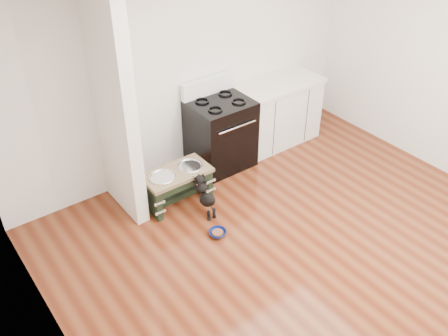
{
  "coord_description": "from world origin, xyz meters",
  "views": [
    {
      "loc": [
        -3.04,
        -2.34,
        3.76
      ],
      "look_at": [
        -0.29,
        1.35,
        0.59
      ],
      "focal_mm": 40.0,
      "sensor_mm": 36.0,
      "label": 1
    }
  ],
  "objects": [
    {
      "name": "ground",
      "position": [
        0.0,
        0.0,
        0.0
      ],
      "size": [
        5.0,
        5.0,
        0.0
      ],
      "primitive_type": "plane",
      "color": "#4E1D0D",
      "rests_on": "ground"
    },
    {
      "name": "oven_range",
      "position": [
        0.25,
        2.16,
        0.48
      ],
      "size": [
        0.76,
        0.69,
        1.14
      ],
      "color": "black",
      "rests_on": "ground"
    },
    {
      "name": "cabinet_run",
      "position": [
        1.23,
        2.18,
        0.45
      ],
      "size": [
        1.24,
        0.64,
        0.91
      ],
      "color": "silver",
      "rests_on": "ground"
    },
    {
      "name": "floor_bowl",
      "position": [
        -0.63,
        1.02,
        0.03
      ],
      "size": [
        0.24,
        0.24,
        0.06
      ],
      "rotation": [
        0.0,
        0.0,
        -0.28
      ],
      "color": "navy",
      "rests_on": "ground"
    },
    {
      "name": "partition_wall",
      "position": [
        -1.18,
        2.1,
        1.35
      ],
      "size": [
        0.15,
        0.8,
        2.7
      ],
      "primitive_type": "cube",
      "color": "silver",
      "rests_on": "ground"
    },
    {
      "name": "dog_feeder",
      "position": [
        -0.65,
        1.79,
        0.31
      ],
      "size": [
        0.8,
        0.43,
        0.46
      ],
      "color": "black",
      "rests_on": "ground"
    },
    {
      "name": "puppy",
      "position": [
        -0.51,
        1.42,
        0.27
      ],
      "size": [
        0.14,
        0.41,
        0.49
      ],
      "color": "black",
      "rests_on": "ground"
    },
    {
      "name": "room_shell",
      "position": [
        0.0,
        0.0,
        1.62
      ],
      "size": [
        5.0,
        5.0,
        5.0
      ],
      "color": "silver",
      "rests_on": "ground"
    }
  ]
}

